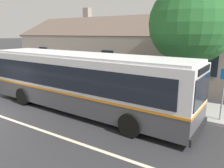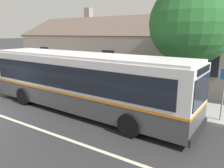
{
  "view_description": "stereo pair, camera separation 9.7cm",
  "coord_description": "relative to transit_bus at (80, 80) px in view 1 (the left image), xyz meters",
  "views": [
    {
      "loc": [
        10.94,
        -5.69,
        4.08
      ],
      "look_at": [
        5.21,
        3.36,
        1.56
      ],
      "focal_mm": 35.0,
      "sensor_mm": 36.0,
      "label": 1
    },
    {
      "loc": [
        11.03,
        -5.63,
        4.08
      ],
      "look_at": [
        5.21,
        3.36,
        1.56
      ],
      "focal_mm": 35.0,
      "sensor_mm": 36.0,
      "label": 2
    }
  ],
  "objects": [
    {
      "name": "bench_by_building",
      "position": [
        -8.35,
        2.36,
        -1.07
      ],
      "size": [
        1.77,
        0.51,
        0.94
      ],
      "color": "brown",
      "rests_on": "sidewalk_far"
    },
    {
      "name": "bus_stop_sign",
      "position": [
        6.57,
        2.09,
        0.0
      ],
      "size": [
        0.36,
        0.07,
        2.4
      ],
      "color": "gray",
      "rests_on": "sidewalk_far"
    },
    {
      "name": "community_building",
      "position": [
        -2.24,
        10.12,
        0.38
      ],
      "size": [
        22.08,
        8.37,
        6.71
      ],
      "color": "gray",
      "rests_on": "ground"
    },
    {
      "name": "sidewalk_far",
      "position": [
        -3.54,
        3.1,
        -1.56
      ],
      "size": [
        60.0,
        3.0,
        0.15
      ],
      "primitive_type": "cube",
      "color": "#9E9E99",
      "rests_on": "ground"
    },
    {
      "name": "transit_bus",
      "position": [
        0.0,
        0.0,
        0.0
      ],
      "size": [
        12.31,
        3.08,
        3.04
      ],
      "color": "#47474C",
      "rests_on": "ground"
    },
    {
      "name": "street_tree_primary",
      "position": [
        4.45,
        4.32,
        2.78
      ],
      "size": [
        4.39,
        4.39,
        6.79
      ],
      "color": "#4C3828",
      "rests_on": "ground"
    }
  ]
}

